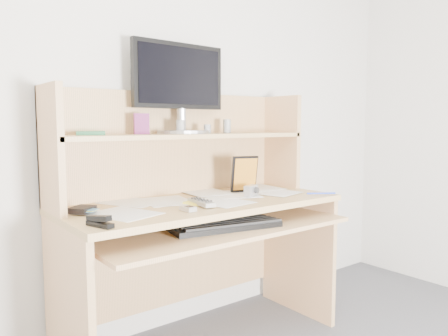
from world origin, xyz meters
TOP-DOWN VIEW (x-y plane):
  - back_wall at (0.00, 1.80)m, footprint 3.60×0.04m
  - desk at (0.00, 1.56)m, footprint 1.40×0.70m
  - paper_clutter at (0.00, 1.48)m, footprint 1.32×0.54m
  - keyboard at (-0.02, 1.29)m, footprint 0.54×0.28m
  - tv_remote at (-0.08, 1.38)m, footprint 0.08×0.20m
  - flip_phone at (-0.20, 1.31)m, footprint 0.05×0.08m
  - stapler at (-0.62, 1.26)m, footprint 0.07×0.13m
  - wallet at (-0.59, 1.54)m, footprint 0.13×0.13m
  - sticky_note_pad at (-0.08, 1.44)m, footprint 0.11×0.11m
  - digital_camera at (0.27, 1.43)m, footprint 0.10×0.07m
  - game_case at (0.31, 1.54)m, footprint 0.14×0.06m
  - blue_pen at (0.60, 1.23)m, footprint 0.14×0.09m
  - card_box at (-0.24, 1.67)m, footprint 0.08×0.04m
  - shelf_book at (-0.48, 1.69)m, footprint 0.18×0.20m
  - chip_stack_a at (-0.01, 1.67)m, footprint 0.05×0.05m
  - chip_stack_b at (-0.04, 1.63)m, footprint 0.05×0.05m
  - chip_stack_c at (0.13, 1.63)m, footprint 0.04×0.04m
  - chip_stack_d at (0.28, 1.65)m, footprint 0.05×0.05m
  - monitor at (0.00, 1.70)m, footprint 0.55×0.27m

SIDE VIEW (x-z plane):
  - keyboard at x=-0.02m, z-range 0.65..0.69m
  - desk at x=0.00m, z-range 0.04..1.34m
  - paper_clutter at x=0.00m, z-range 0.75..0.76m
  - sticky_note_pad at x=-0.08m, z-range 0.75..0.76m
  - blue_pen at x=0.60m, z-range 0.76..0.76m
  - tv_remote at x=-0.08m, z-range 0.76..0.78m
  - flip_phone at x=-0.20m, z-range 0.76..0.78m
  - wallet at x=-0.59m, z-range 0.76..0.78m
  - stapler at x=-0.62m, z-range 0.76..0.79m
  - digital_camera at x=0.27m, z-range 0.76..0.81m
  - game_case at x=0.31m, z-range 0.76..0.96m
  - shelf_book at x=-0.48m, z-range 1.08..1.10m
  - chip_stack_c at x=0.13m, z-range 1.08..1.13m
  - chip_stack_a at x=-0.01m, z-range 1.08..1.14m
  - chip_stack_b at x=-0.04m, z-range 1.08..1.15m
  - chip_stack_d at x=0.28m, z-range 1.08..1.16m
  - card_box at x=-0.24m, z-range 1.08..1.18m
  - back_wall at x=0.00m, z-range 0.00..2.50m
  - monitor at x=0.00m, z-range 1.10..1.57m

